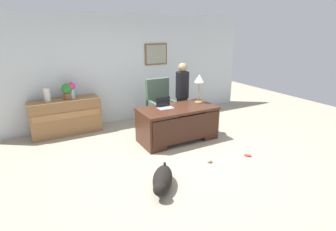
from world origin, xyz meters
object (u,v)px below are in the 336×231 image
Objects in this scene: armchair at (160,106)px; vase_empty at (47,95)px; credenza at (66,117)px; dog_toy_ball at (209,160)px; person_standing at (182,95)px; desk_lamp at (199,80)px; potted_plant at (67,90)px; dog_toy_bone at (248,155)px; vase_with_flowers at (72,89)px; dog_lying at (162,180)px; laptop at (164,105)px; desk at (178,123)px.

vase_empty is at bearing 166.33° from armchair.
credenza is 16.43× the size of dog_toy_ball.
desk_lamp is (0.12, -0.51, 0.44)m from person_standing.
armchair is 2.20m from dog_toy_ball.
desk_lamp reaches higher than potted_plant.
vase_empty is at bearing 179.77° from credenza.
credenza is at bearing 164.35° from armchair.
dog_toy_bone is at bearing -83.60° from desk_lamp.
potted_plant is (-0.10, -0.00, -0.02)m from vase_with_flowers.
dog_lying is at bearing -75.15° from potted_plant.
vase_with_flowers is at bearing 149.81° from desk_lamp.
dog_toy_ball is at bearing 16.02° from dog_lying.
credenza is 3.22m from dog_lying.
dog_lying is 8.02× the size of dog_toy_ball.
dog_toy_bone is at bearing -81.74° from person_standing.
armchair is at bearing 106.95° from dog_toy_bone.
dog_toy_bone is (0.29, -1.98, -0.79)m from person_standing.
potted_plant is (-1.73, 1.44, 0.22)m from laptop.
desk_lamp is at bearing -76.53° from person_standing.
dog_toy_bone is (1.94, 0.16, -0.13)m from dog_lying.
laptop is (0.91, 1.64, 0.65)m from dog_lying.
desk is at bearing -167.36° from desk_lamp.
dog_toy_ball is (0.24, -1.31, -0.75)m from laptop.
armchair reaches higher than dog_toy_bone.
potted_plant is at bearing 125.50° from dog_toy_ball.
desk_lamp reaches higher than laptop.
desk is at bearing 52.03° from dog_lying.
potted_plant is at bearing 140.20° from laptop.
laptop reaches higher than credenza.
credenza is at bearing 126.76° from dog_toy_ball.
credenza is 5.29× the size of vase_empty.
credenza is 2.35m from laptop.
dog_lying is 5.08× the size of dog_toy_bone.
armchair is at bearing 141.20° from person_standing.
armchair reaches higher than dog_toy_ball.
armchair reaches higher than vase_empty.
desk is 11.33× the size of dog_toy_bone.
vase_with_flowers is (0.19, 0.00, 0.63)m from credenza.
desk_lamp is at bearing 96.40° from dog_toy_bone.
person_standing is 0.69m from desk_lamp.
vase_with_flowers is at bearing 124.06° from dog_toy_ball.
potted_plant is (-2.47, 0.94, 0.21)m from person_standing.
potted_plant is (0.09, 0.00, 0.61)m from credenza.
credenza is 2.05× the size of dog_lying.
credenza reaches higher than dog_toy_bone.
desk is at bearing -37.42° from credenza.
vase_empty is at bearing 162.03° from person_standing.
desk is 1.91m from dog_lying.
vase_empty is (-1.24, 3.08, 0.82)m from dog_lying.
laptop is 3.42× the size of dog_toy_ball.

